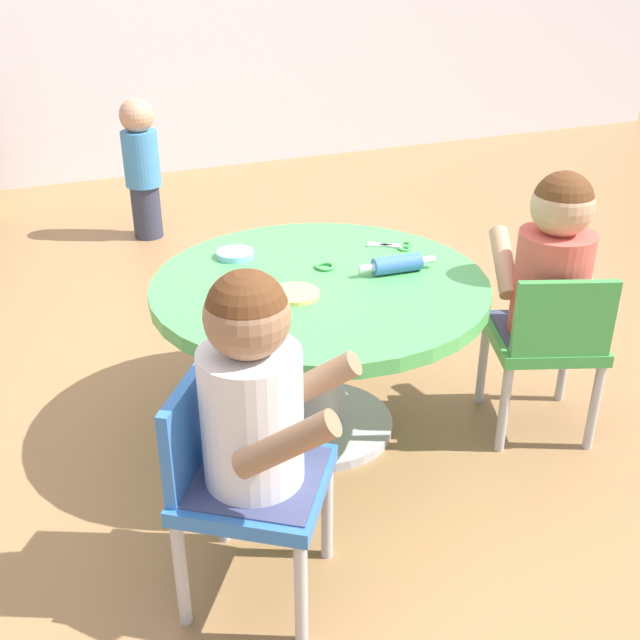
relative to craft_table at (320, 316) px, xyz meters
name	(u,v)px	position (x,y,z in m)	size (l,w,h in m)	color
ground_plane	(320,428)	(0.00, 0.00, -0.38)	(10.00, 10.00, 0.00)	#9E7247
craft_table	(320,316)	(0.00, 0.00, 0.00)	(0.93, 0.93, 0.49)	silver
child_chair_left	(239,479)	(-0.40, -0.51, -0.08)	(0.42, 0.42, 0.54)	#B7B7BC
seated_child_left	(253,391)	(-0.37, -0.53, 0.15)	(0.44, 0.42, 0.51)	#3F4772
child_chair_right	(547,341)	(0.59, -0.26, -0.08)	(0.39, 0.39, 0.54)	#B7B7BC
seated_child_right	(553,262)	(0.61, -0.22, 0.15)	(0.37, 0.42, 0.51)	#3F4772
toddler_standing	(142,165)	(-0.15, 1.85, -0.02)	(0.17, 0.17, 0.67)	#33384C
rolling_pin	(397,264)	(0.22, -0.03, 0.13)	(0.23, 0.06, 0.05)	#3F72CC
craft_scissors	(396,246)	(0.31, 0.14, 0.11)	(0.14, 0.12, 0.01)	silver
playdough_blob_0	(295,294)	(-0.10, -0.07, 0.12)	(0.13, 0.13, 0.01)	#F2CC72
playdough_blob_1	(235,254)	(-0.17, 0.25, 0.12)	(0.11, 0.11, 0.02)	#8CCCF2
cookie_cutter_0	(325,266)	(0.05, 0.07, 0.11)	(0.06, 0.06, 0.01)	#4CB259
cookie_cutter_1	(269,313)	(-0.20, -0.14, 0.11)	(0.06, 0.06, 0.01)	#D83FA5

